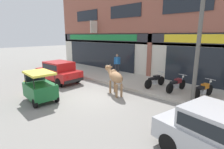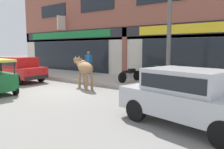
{
  "view_description": "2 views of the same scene",
  "coord_description": "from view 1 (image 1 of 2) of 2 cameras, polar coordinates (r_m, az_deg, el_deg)",
  "views": [
    {
      "loc": [
        6.99,
        -5.75,
        3.26
      ],
      "look_at": [
        0.59,
        1.0,
        1.16
      ],
      "focal_mm": 28.0,
      "sensor_mm": 36.0,
      "label": 1
    },
    {
      "loc": [
        8.12,
        -6.57,
        1.99
      ],
      "look_at": [
        2.47,
        1.0,
        0.84
      ],
      "focal_mm": 35.0,
      "sensor_mm": 36.0,
      "label": 2
    }
  ],
  "objects": [
    {
      "name": "shop_building",
      "position": [
        13.7,
        13.19,
        15.75
      ],
      "size": [
        23.0,
        1.4,
        8.55
      ],
      "color": "#8E5142",
      "rests_on": "ground"
    },
    {
      "name": "auto_rickshaw",
      "position": [
        9.48,
        -22.57,
        -4.19
      ],
      "size": [
        2.03,
        1.29,
        1.52
      ],
      "color": "black",
      "rests_on": "ground"
    },
    {
      "name": "cow",
      "position": [
        9.64,
        0.97,
        -0.79
      ],
      "size": [
        2.02,
        1.13,
        1.61
      ],
      "color": "#936B47",
      "rests_on": "ground"
    },
    {
      "name": "sidewalk",
      "position": [
        12.39,
        7.49,
        -2.22
      ],
      "size": [
        19.0,
        3.55,
        0.17
      ],
      "primitive_type": "cube",
      "color": "#B7AFA3",
      "rests_on": "ground"
    },
    {
      "name": "pedestrian",
      "position": [
        14.1,
        1.67,
        4.14
      ],
      "size": [
        0.39,
        0.37,
        1.6
      ],
      "color": "#2D2D33",
      "rests_on": "sidewalk"
    },
    {
      "name": "motorcycle_0",
      "position": [
        10.93,
        13.89,
        -1.97
      ],
      "size": [
        0.57,
        1.81,
        0.88
      ],
      "color": "black",
      "rests_on": "sidewalk"
    },
    {
      "name": "motorcycle_1",
      "position": [
        10.46,
        20.28,
        -3.07
      ],
      "size": [
        0.57,
        1.81,
        0.88
      ],
      "color": "black",
      "rests_on": "sidewalk"
    },
    {
      "name": "ground_plane",
      "position": [
        9.62,
        -6.73,
        -7.16
      ],
      "size": [
        90.0,
        90.0,
        0.0
      ],
      "primitive_type": "plane",
      "color": "gray"
    },
    {
      "name": "utility_pole",
      "position": [
        8.66,
        26.26,
        7.65
      ],
      "size": [
        0.18,
        0.18,
        5.04
      ],
      "primitive_type": "cylinder",
      "color": "#595651",
      "rests_on": "sidewalk"
    },
    {
      "name": "motorcycle_2",
      "position": [
        9.95,
        27.65,
        -4.55
      ],
      "size": [
        0.63,
        1.8,
        0.88
      ],
      "color": "black",
      "rests_on": "sidewalk"
    },
    {
      "name": "car_0",
      "position": [
        12.84,
        -17.0,
        1.2
      ],
      "size": [
        3.67,
        1.76,
        1.46
      ],
      "color": "black",
      "rests_on": "ground"
    }
  ]
}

